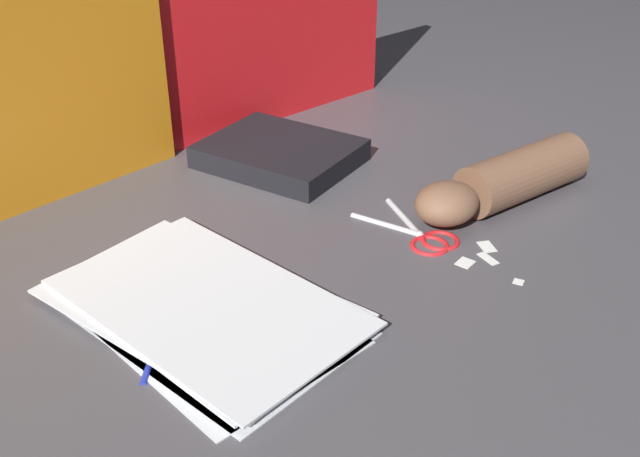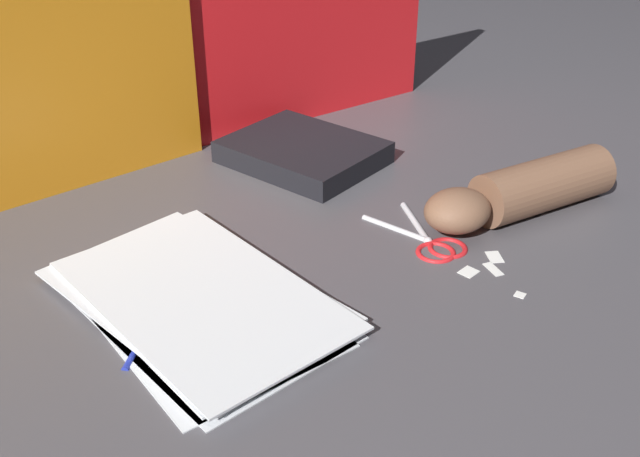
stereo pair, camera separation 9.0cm
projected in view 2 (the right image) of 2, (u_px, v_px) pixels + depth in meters
ground_plane at (297, 267)px, 0.94m from camera, size 6.00×6.00×0.00m
backdrop_panel_center at (235, 27)px, 1.21m from camera, size 0.78×0.09×0.37m
paper_stack at (197, 298)px, 0.86m from camera, size 0.24×0.37×0.02m
book_closed at (303, 152)px, 1.20m from camera, size 0.22×0.26×0.04m
scissors at (430, 240)px, 0.98m from camera, size 0.10×0.17×0.01m
hand_forearm at (522, 191)px, 1.03m from camera, size 0.31×0.13×0.07m
paper_scrap_near at (495, 257)px, 0.95m from camera, size 0.03×0.03×0.00m
paper_scrap_mid at (520, 295)px, 0.88m from camera, size 0.02×0.02×0.00m
paper_scrap_far at (493, 269)px, 0.93m from camera, size 0.02×0.03×0.00m
paper_scrap_side at (469, 272)px, 0.92m from camera, size 0.02×0.02×0.00m
pen at (148, 327)px, 0.82m from camera, size 0.11×0.10×0.01m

